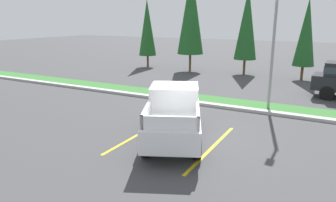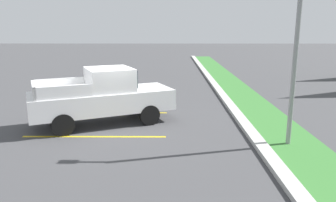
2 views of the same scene
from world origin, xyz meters
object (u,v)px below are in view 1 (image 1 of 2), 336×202
cypress_tree_left_inner (191,12)px  street_light (273,36)px  cypress_tree_leftmost (147,28)px  cypress_tree_right_inner (306,33)px  cypress_tree_center (247,24)px  pickup_truck_main (174,114)px

cypress_tree_left_inner → street_light: bearing=-47.2°
cypress_tree_leftmost → cypress_tree_right_inner: size_ratio=1.05×
street_light → cypress_tree_center: cypress_tree_center is taller
street_light → cypress_tree_leftmost: street_light is taller
cypress_tree_left_inner → cypress_tree_right_inner: (9.18, 0.28, -1.55)m
cypress_tree_leftmost → pickup_truck_main: bearing=-55.2°
cypress_tree_leftmost → cypress_tree_left_inner: (4.67, -0.47, 1.38)m
street_light → cypress_tree_right_inner: size_ratio=1.05×
pickup_truck_main → cypress_tree_left_inner: size_ratio=0.64×
street_light → cypress_tree_left_inner: size_ratio=0.73×
cypress_tree_center → cypress_tree_right_inner: 4.62m
pickup_truck_main → cypress_tree_right_inner: (2.94, 15.51, 2.50)m
cypress_tree_left_inner → cypress_tree_right_inner: cypress_tree_left_inner is taller
street_light → cypress_tree_left_inner: (-8.56, 9.25, 1.38)m
cypress_tree_leftmost → cypress_tree_left_inner: size_ratio=0.73×
street_light → cypress_tree_left_inner: cypress_tree_left_inner is taller
street_light → cypress_tree_right_inner: (0.62, 9.52, -0.17)m
pickup_truck_main → street_light: bearing=68.8°
street_light → pickup_truck_main: bearing=-111.2°
pickup_truck_main → cypress_tree_leftmost: size_ratio=0.88×
cypress_tree_leftmost → cypress_tree_right_inner: 13.85m
cypress_tree_left_inner → cypress_tree_right_inner: size_ratio=1.44×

